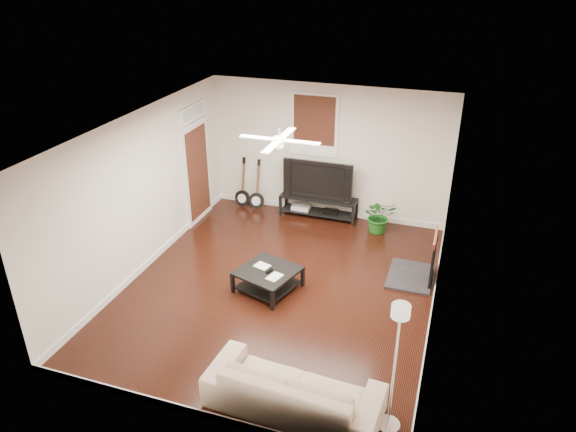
# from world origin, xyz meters

# --- Properties ---
(room) EXTENTS (5.01, 6.01, 2.81)m
(room) POSITION_xyz_m (0.00, 0.00, 1.40)
(room) COLOR black
(room) RESTS_ON ground
(brick_accent) EXTENTS (0.02, 2.20, 2.80)m
(brick_accent) POSITION_xyz_m (2.49, 1.00, 1.40)
(brick_accent) COLOR #994631
(brick_accent) RESTS_ON floor
(fireplace) EXTENTS (0.80, 1.10, 0.92)m
(fireplace) POSITION_xyz_m (2.20, 1.00, 0.46)
(fireplace) COLOR black
(fireplace) RESTS_ON floor
(window_back) EXTENTS (1.00, 0.06, 1.30)m
(window_back) POSITION_xyz_m (-0.30, 2.97, 1.95)
(window_back) COLOR black
(window_back) RESTS_ON wall_back
(door_left) EXTENTS (0.08, 1.00, 2.50)m
(door_left) POSITION_xyz_m (-2.46, 1.90, 1.25)
(door_left) COLOR white
(door_left) RESTS_ON wall_left
(tv_stand) EXTENTS (1.63, 0.44, 0.46)m
(tv_stand) POSITION_xyz_m (-0.12, 2.78, 0.23)
(tv_stand) COLOR black
(tv_stand) RESTS_ON floor
(tv) EXTENTS (1.46, 0.19, 0.84)m
(tv) POSITION_xyz_m (-0.12, 2.80, 0.88)
(tv) COLOR black
(tv) RESTS_ON tv_stand
(coffee_table) EXTENTS (1.11, 1.11, 0.37)m
(coffee_table) POSITION_xyz_m (-0.17, -0.13, 0.19)
(coffee_table) COLOR black
(coffee_table) RESTS_ON floor
(sofa) EXTENTS (2.21, 0.99, 0.63)m
(sofa) POSITION_xyz_m (1.04, -2.49, 0.32)
(sofa) COLOR #BBA58C
(sofa) RESTS_ON floor
(floor_lamp) EXTENTS (0.31, 0.31, 1.77)m
(floor_lamp) POSITION_xyz_m (2.20, -2.39, 0.88)
(floor_lamp) COLOR white
(floor_lamp) RESTS_ON floor
(potted_plant) EXTENTS (0.80, 0.75, 0.71)m
(potted_plant) POSITION_xyz_m (1.23, 2.50, 0.36)
(potted_plant) COLOR #1B611B
(potted_plant) RESTS_ON floor
(guitar_left) EXTENTS (0.36, 0.27, 1.11)m
(guitar_left) POSITION_xyz_m (-1.86, 2.75, 0.56)
(guitar_left) COLOR black
(guitar_left) RESTS_ON floor
(guitar_right) EXTENTS (0.35, 0.25, 1.11)m
(guitar_right) POSITION_xyz_m (-1.51, 2.72, 0.56)
(guitar_right) COLOR black
(guitar_right) RESTS_ON floor
(ceiling_fan) EXTENTS (1.24, 1.24, 0.32)m
(ceiling_fan) POSITION_xyz_m (0.00, 0.00, 2.60)
(ceiling_fan) COLOR white
(ceiling_fan) RESTS_ON ceiling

